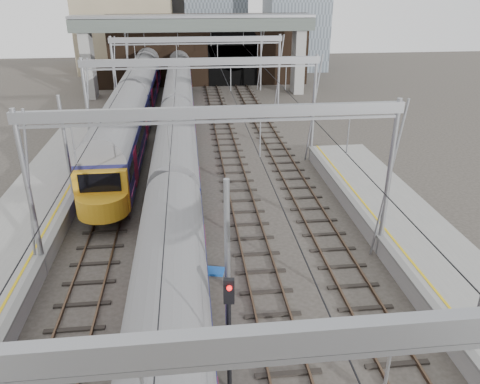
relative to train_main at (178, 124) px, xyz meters
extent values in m
cube|color=slate|center=(-6.15, -22.25, -1.39)|extent=(0.35, 55.00, 0.12)
cube|color=#4C3828|center=(-4.72, -9.75, -2.35)|extent=(0.08, 80.00, 0.16)
cube|color=#4C3828|center=(-3.28, -9.75, -2.35)|extent=(0.08, 80.00, 0.16)
cube|color=black|center=(-4.00, -9.75, -2.42)|extent=(2.40, 80.00, 0.14)
cube|color=#4C3828|center=(-0.72, -9.75, -2.35)|extent=(0.08, 80.00, 0.16)
cube|color=#4C3828|center=(0.72, -9.75, -2.35)|extent=(0.08, 80.00, 0.16)
cube|color=black|center=(0.00, -9.75, -2.42)|extent=(2.40, 80.00, 0.14)
cube|color=#4C3828|center=(3.28, -9.75, -2.35)|extent=(0.08, 80.00, 0.16)
cube|color=#4C3828|center=(4.72, -9.75, -2.35)|extent=(0.08, 80.00, 0.16)
cube|color=black|center=(4.00, -9.75, -2.42)|extent=(2.40, 80.00, 0.14)
cube|color=#4C3828|center=(7.28, -9.75, -2.35)|extent=(0.08, 80.00, 0.16)
cube|color=#4C3828|center=(8.72, -9.75, -2.35)|extent=(0.08, 80.00, 0.16)
cube|color=black|center=(8.00, -9.75, -2.42)|extent=(2.40, 80.00, 0.14)
cube|color=gray|center=(2.00, -30.75, 5.16)|extent=(16.80, 0.28, 0.50)
cylinder|color=gray|center=(-6.20, -16.75, 1.56)|extent=(0.24, 0.24, 8.00)
cylinder|color=gray|center=(10.20, -16.75, 1.56)|extent=(0.24, 0.24, 8.00)
cube|color=gray|center=(2.00, -16.75, 5.16)|extent=(16.80, 0.28, 0.50)
cylinder|color=gray|center=(-6.20, -2.75, 1.56)|extent=(0.24, 0.24, 8.00)
cylinder|color=gray|center=(10.20, -2.75, 1.56)|extent=(0.24, 0.24, 8.00)
cube|color=gray|center=(2.00, -2.75, 5.16)|extent=(16.80, 0.28, 0.50)
cylinder|color=gray|center=(-6.20, 11.25, 1.56)|extent=(0.24, 0.24, 8.00)
cylinder|color=gray|center=(10.20, 11.25, 1.56)|extent=(0.24, 0.24, 8.00)
cube|color=gray|center=(2.00, 11.25, 5.16)|extent=(16.80, 0.28, 0.50)
cylinder|color=gray|center=(-6.20, 23.25, 1.56)|extent=(0.24, 0.24, 8.00)
cylinder|color=gray|center=(10.20, 23.25, 1.56)|extent=(0.24, 0.24, 8.00)
cube|color=gray|center=(2.00, 23.25, 5.16)|extent=(16.80, 0.28, 0.50)
cube|color=black|center=(-4.00, -9.75, 3.06)|extent=(0.03, 80.00, 0.03)
cube|color=black|center=(0.00, -9.75, 3.06)|extent=(0.03, 80.00, 0.03)
cube|color=black|center=(4.00, -9.75, 3.06)|extent=(0.03, 80.00, 0.03)
cube|color=black|center=(8.00, -9.75, 3.06)|extent=(0.03, 80.00, 0.03)
cube|color=black|center=(4.00, 27.25, 2.06)|extent=(26.00, 2.00, 9.00)
cube|color=black|center=(7.00, 26.23, 0.16)|extent=(6.50, 0.10, 5.20)
cylinder|color=black|center=(7.00, 26.23, 2.76)|extent=(6.50, 0.10, 6.50)
cube|color=black|center=(-8.00, 26.25, -0.94)|extent=(6.00, 1.50, 3.00)
cube|color=gray|center=(-10.50, 21.25, 1.66)|extent=(1.20, 2.50, 8.20)
cube|color=gray|center=(14.50, 21.25, 1.66)|extent=(1.20, 2.50, 8.20)
cube|color=#4D5650|center=(2.00, 21.25, 5.76)|extent=(28.00, 3.00, 1.40)
cube|color=gray|center=(2.00, 21.25, 6.66)|extent=(28.00, 3.00, 0.30)
cube|color=gray|center=(0.00, 55.25, 6.56)|extent=(18.00, 14.00, 18.00)
cube|color=black|center=(0.00, 0.08, -2.09)|extent=(2.10, 62.33, 0.70)
cube|color=#151345|center=(0.00, 0.08, -0.24)|extent=(2.67, 62.33, 2.39)
cylinder|color=slate|center=(0.00, 0.08, 0.95)|extent=(2.62, 61.83, 2.62)
cube|color=black|center=(0.00, 0.08, 0.14)|extent=(2.69, 61.13, 0.72)
cube|color=#CF408C|center=(0.00, 0.08, -0.91)|extent=(2.69, 61.33, 0.11)
cube|color=black|center=(-4.00, 22.17, -2.09)|extent=(2.33, 68.85, 0.70)
cube|color=#151345|center=(-4.00, 22.17, -0.11)|extent=(2.96, 68.85, 2.64)
cylinder|color=slate|center=(-4.00, 22.17, 1.21)|extent=(2.90, 68.35, 2.90)
cube|color=black|center=(-4.00, 22.17, 0.31)|extent=(2.98, 67.65, 0.79)
cube|color=#CF408C|center=(-4.00, 22.17, -0.85)|extent=(2.98, 67.85, 0.13)
cube|color=#BF8718|center=(-4.00, -12.41, -0.21)|extent=(2.90, 0.60, 2.44)
cube|color=black|center=(-4.00, -12.58, 0.41)|extent=(2.22, 0.08, 1.06)
cylinder|color=black|center=(1.87, -24.61, -0.18)|extent=(0.15, 0.15, 4.51)
cube|color=black|center=(1.87, -24.79, 1.79)|extent=(0.35, 0.22, 0.85)
sphere|color=red|center=(1.87, -24.91, 1.98)|extent=(0.17, 0.17, 0.17)
cube|color=blue|center=(1.76, -17.47, -2.38)|extent=(1.10, 0.90, 0.11)
cube|color=blue|center=(6.24, -23.24, -2.38)|extent=(0.94, 0.69, 0.11)
camera|label=1|loc=(0.92, -36.29, 10.22)|focal=35.00mm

